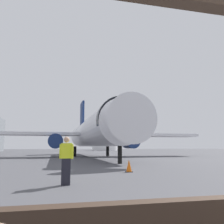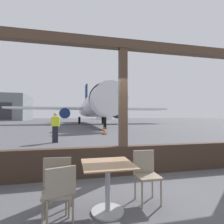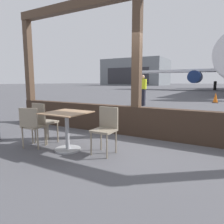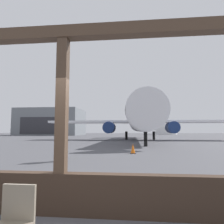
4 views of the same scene
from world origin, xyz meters
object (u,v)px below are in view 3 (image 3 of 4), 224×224
Objects in this scene: cafe_chair_window_left at (32,124)px; traffic_cone at (216,98)px; dining_table at (67,128)px; cafe_chair_window_right at (43,119)px; distant_hangar at (136,73)px; ground_crew_worker at (142,90)px; cafe_chair_aisle_left at (106,126)px.

cafe_chair_window_left is 1.25× the size of traffic_cone.
dining_table is 0.89× the size of cafe_chair_window_right.
cafe_chair_window_left is at bearing -162.12° from dining_table.
distant_hangar is (-27.83, 71.98, 4.30)m from cafe_chair_window_right.
distant_hangar is at bearing 111.08° from cafe_chair_window_left.
dining_table is 8.19m from ground_crew_worker.
cafe_chair_aisle_left is 1.30× the size of traffic_cone.
cafe_chair_window_left is at bearing -162.18° from cafe_chair_aisle_left.
cafe_chair_window_right is at bearing -84.70° from ground_crew_worker.
traffic_cone is at bearing 46.86° from ground_crew_worker.
cafe_chair_window_left is at bearing -84.43° from cafe_chair_window_right.
cafe_chair_window_right is 12.12m from traffic_cone.
cafe_chair_window_right is (-0.03, 0.31, 0.04)m from cafe_chair_window_left.
ground_crew_worker is at bearing 95.30° from cafe_chair_window_right.
cafe_chair_aisle_left is (1.51, 0.16, -0.02)m from cafe_chair_window_right.
cafe_chair_window_left is 0.48× the size of ground_crew_worker.
dining_table is 0.91× the size of cafe_chair_aisle_left.
traffic_cone is (2.81, 12.09, -0.19)m from cafe_chair_window_left.
distant_hangar is (-30.67, 60.20, 4.52)m from traffic_cone.
dining_table is at bearing -99.97° from traffic_cone.
distant_hangar is at bearing 111.64° from dining_table.
cafe_chair_window_right is at bearing -103.57° from traffic_cone.
traffic_cone is (3.58, 3.82, -0.58)m from ground_crew_worker.
dining_table is 0.46× the size of ground_crew_worker.
ground_crew_worker is at bearing 106.08° from cafe_chair_aisle_left.
cafe_chair_window_right is 0.52× the size of ground_crew_worker.
cafe_chair_window_left is 0.32m from cafe_chair_window_right.
dining_table is at bearing -162.24° from cafe_chair_aisle_left.
ground_crew_worker is at bearing -67.06° from distant_hangar.
cafe_chair_window_left is at bearing -84.69° from ground_crew_worker.
dining_table is at bearing -6.01° from cafe_chair_window_right.
ground_crew_worker is at bearing 95.31° from cafe_chair_window_left.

